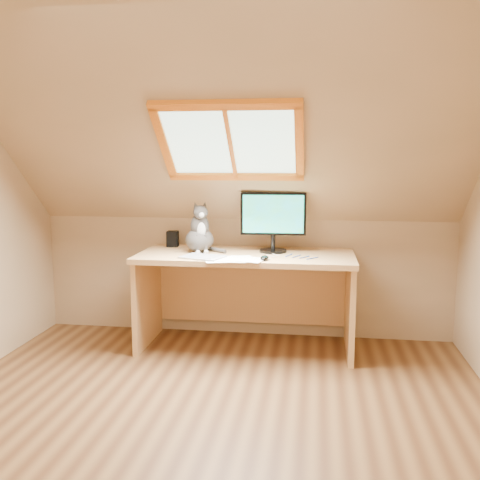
# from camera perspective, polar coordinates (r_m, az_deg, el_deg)

# --- Properties ---
(ground) EXTENTS (3.50, 3.50, 0.00)m
(ground) POSITION_cam_1_polar(r_m,az_deg,el_deg) (3.16, -4.14, -19.80)
(ground) COLOR brown
(ground) RESTS_ON ground
(room_shell) EXTENTS (3.52, 3.52, 2.41)m
(room_shell) POSITION_cam_1_polar(r_m,az_deg,el_deg) (2.69, -4.89, 7.07)
(room_shell) COLOR tan
(room_shell) RESTS_ON ground
(desk) EXTENTS (1.69, 0.74, 0.77)m
(desk) POSITION_cam_1_polar(r_m,az_deg,el_deg) (4.31, 0.76, -4.31)
(desk) COLOR tan
(desk) RESTS_ON ground
(monitor) EXTENTS (0.52, 0.22, 0.48)m
(monitor) POSITION_cam_1_polar(r_m,az_deg,el_deg) (4.22, 3.57, 2.36)
(monitor) COLOR black
(monitor) RESTS_ON desk
(cat) EXTENTS (0.31, 0.33, 0.41)m
(cat) POSITION_cam_1_polar(r_m,az_deg,el_deg) (4.26, -4.32, 0.67)
(cat) COLOR #45403D
(cat) RESTS_ON desk
(desk_speaker) EXTENTS (0.10, 0.10, 0.13)m
(desk_speaker) POSITION_cam_1_polar(r_m,az_deg,el_deg) (4.55, -7.20, 0.13)
(desk_speaker) COLOR black
(desk_speaker) RESTS_ON desk
(graphics_tablet) EXTENTS (0.36, 0.30, 0.01)m
(graphics_tablet) POSITION_cam_1_polar(r_m,az_deg,el_deg) (4.01, -3.99, -1.82)
(graphics_tablet) COLOR #B2B2B7
(graphics_tablet) RESTS_ON desk
(mouse) EXTENTS (0.07, 0.11, 0.03)m
(mouse) POSITION_cam_1_polar(r_m,az_deg,el_deg) (3.92, 2.63, -1.92)
(mouse) COLOR black
(mouse) RESTS_ON desk
(papers) EXTENTS (0.35, 0.30, 0.01)m
(papers) POSITION_cam_1_polar(r_m,az_deg,el_deg) (3.95, -0.77, -2.03)
(papers) COLOR white
(papers) RESTS_ON desk
(cables) EXTENTS (0.51, 0.26, 0.01)m
(cables) POSITION_cam_1_polar(r_m,az_deg,el_deg) (4.04, 5.12, -1.80)
(cables) COLOR silver
(cables) RESTS_ON desk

